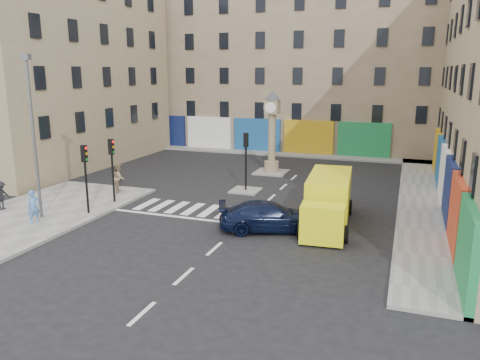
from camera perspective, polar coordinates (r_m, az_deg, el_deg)
The scene contains 18 objects.
ground at distance 22.53m, azimuth -1.15°, elevation -6.64°, with size 120.00×120.00×0.00m, color black.
sidewalk_left at distance 26.83m, azimuth -25.42°, elevation -4.52°, with size 7.00×16.00×0.15m, color gray.
sidewalk_right at distance 30.76m, azimuth 21.21°, elevation -1.98°, with size 2.60×30.00×0.15m, color gray.
sidewalk_far at distance 44.22m, azimuth 4.29°, elevation 3.27°, with size 32.00×2.40×0.15m, color gray.
island_near at distance 30.36m, azimuth 0.71°, elevation -1.29°, with size 1.80×1.80×0.12m, color gray.
island_far at distance 35.94m, azimuth 3.84°, elevation 0.96°, with size 2.40×2.40×0.12m, color gray.
building_far at distance 49.19m, azimuth 6.33°, elevation 14.08°, with size 32.00×10.00×17.00m, color gray.
building_left at distance 41.46m, azimuth -20.61°, elevation 12.15°, with size 8.00×20.00×15.00m, color #988664.
traffic_light_left_near at distance 26.03m, azimuth -18.35°, elevation 1.38°, with size 0.28×0.22×3.70m.
traffic_light_left_far at distance 27.92m, azimuth -15.34°, elevation 2.34°, with size 0.28×0.22×3.70m.
traffic_light_island at distance 29.83m, azimuth 0.72°, elevation 3.43°, with size 0.28×0.22×3.70m.
lamp_post at distance 25.90m, azimuth -23.94°, elevation 5.74°, with size 0.50×0.25×8.30m.
clock_pillar at distance 35.36m, azimuth 3.92°, elevation 6.49°, with size 1.20×1.20×6.10m.
navy_sedan at distance 22.90m, azimuth 3.59°, elevation -4.45°, with size 2.00×4.91×1.43m, color black.
yellow_van at distance 24.13m, azimuth 10.69°, elevation -2.50°, with size 2.73×6.87×2.45m.
pedestrian_blue at distance 25.59m, azimuth -23.85°, elevation -3.02°, with size 0.62×0.41×1.69m, color #4E7AB4.
pedestrian_tan at distance 30.52m, azimuth -14.53°, elevation 0.29°, with size 0.88×0.69×1.82m, color #A08562.
pedestrian_dark at distance 28.87m, azimuth -27.11°, elevation -1.70°, with size 1.03×0.59×1.60m, color black.
Camera 1 is at (7.60, -19.80, 7.62)m, focal length 35.00 mm.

